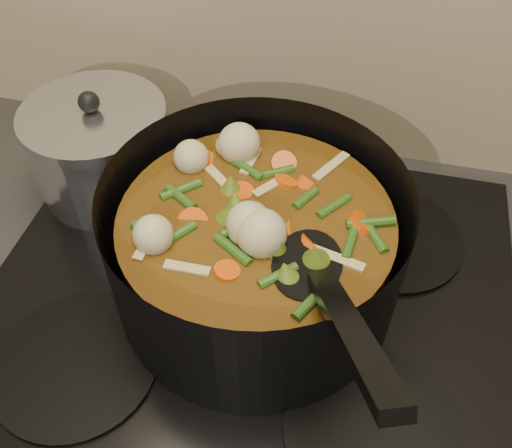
# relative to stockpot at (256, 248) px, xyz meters

# --- Properties ---
(stovetop) EXTENTS (0.62, 0.54, 0.03)m
(stovetop) POSITION_rel_stockpot_xyz_m (-0.01, -0.01, -0.08)
(stovetop) COLOR black
(stovetop) RESTS_ON counter
(stockpot) EXTENTS (0.37, 0.43, 0.24)m
(stockpot) POSITION_rel_stockpot_xyz_m (0.00, 0.00, 0.00)
(stockpot) COLOR black
(stockpot) RESTS_ON stovetop
(saucepan) EXTENTS (0.19, 0.19, 0.15)m
(saucepan) POSITION_rel_stockpot_xyz_m (-0.24, 0.13, -0.01)
(saucepan) COLOR silver
(saucepan) RESTS_ON stovetop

